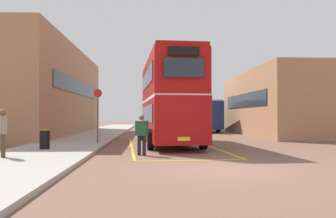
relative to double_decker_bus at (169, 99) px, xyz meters
name	(u,v)px	position (x,y,z in m)	size (l,w,h in m)	color
ground_plane	(182,138)	(1.19, 5.18, -2.51)	(135.60, 135.60, 0.00)	brown
sidewalk_left	(94,135)	(-5.31, 7.58, -2.44)	(4.00, 57.60, 0.14)	#A39E93
brick_building_left	(44,92)	(-9.80, 9.95, 1.02)	(5.83, 21.21, 7.07)	#AD7A56
depot_building_right	(286,104)	(10.23, 9.12, 0.06)	(7.15, 15.37, 5.14)	#AD7A56
double_decker_bus	(169,99)	(0.00, 0.00, 0.00)	(3.30, 10.30, 4.75)	black
single_deck_bus	(199,115)	(3.91, 16.39, -0.87)	(3.33, 10.16, 3.02)	black
pedestrian_boarding	(142,132)	(-1.37, -5.40, -1.58)	(0.54, 0.31, 1.62)	black
pedestrian_waiting_near	(3,130)	(-6.17, -6.99, -1.40)	(0.40, 0.52, 1.68)	#473828
litter_bin	(45,139)	(-5.62, -3.97, -1.95)	(0.46, 0.46, 0.85)	black
bus_stop_sign	(98,111)	(-3.80, -0.83, -0.66)	(0.44, 0.09, 2.86)	#4C4C51
bay_marking_yellow	(172,147)	(0.06, -1.89, -2.51)	(5.01, 12.45, 0.01)	gold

